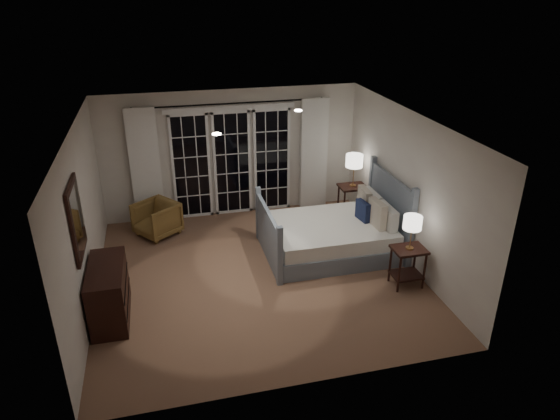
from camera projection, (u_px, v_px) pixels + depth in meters
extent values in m
plane|color=#855E48|center=(259.00, 274.00, 8.07)|extent=(5.00, 5.00, 0.00)
plane|color=white|center=(255.00, 123.00, 7.03)|extent=(5.00, 5.00, 0.00)
cube|color=silver|center=(83.00, 221.00, 7.01)|extent=(0.02, 5.00, 2.50)
cube|color=silver|center=(408.00, 189.00, 8.10)|extent=(0.02, 5.00, 2.50)
cube|color=silver|center=(232.00, 153.00, 9.76)|extent=(5.00, 0.02, 2.50)
cube|color=silver|center=(304.00, 296.00, 5.35)|extent=(5.00, 0.02, 2.50)
cube|color=black|center=(191.00, 167.00, 9.64)|extent=(0.66, 0.02, 2.02)
cube|color=black|center=(232.00, 164.00, 9.81)|extent=(0.66, 0.02, 2.02)
cube|color=black|center=(272.00, 160.00, 9.99)|extent=(0.66, 0.02, 2.02)
cube|color=white|center=(230.00, 108.00, 9.34)|extent=(2.50, 0.04, 0.10)
cylinder|color=black|center=(230.00, 104.00, 9.25)|extent=(3.50, 0.03, 0.03)
cube|color=white|center=(146.00, 167.00, 9.33)|extent=(0.55, 0.10, 2.25)
cube|color=white|center=(314.00, 154.00, 10.05)|extent=(0.55, 0.10, 2.25)
cylinder|color=white|center=(298.00, 111.00, 7.74)|extent=(0.12, 0.12, 0.01)
cylinder|color=white|center=(217.00, 134.00, 6.55)|extent=(0.12, 0.12, 0.01)
cube|color=slate|center=(329.00, 244.00, 8.69)|extent=(2.05, 1.60, 0.30)
cube|color=silver|center=(330.00, 230.00, 8.58)|extent=(1.99, 1.54, 0.25)
cube|color=slate|center=(389.00, 212.00, 8.72)|extent=(0.06, 1.60, 1.30)
cube|color=slate|center=(268.00, 236.00, 8.33)|extent=(0.06, 1.60, 0.90)
cube|color=silver|center=(387.00, 216.00, 8.36)|extent=(0.14, 0.60, 0.36)
cube|color=silver|center=(372.00, 201.00, 8.92)|extent=(0.14, 0.60, 0.36)
cube|color=beige|center=(377.00, 214.00, 8.34)|extent=(0.16, 0.46, 0.45)
cube|color=beige|center=(364.00, 201.00, 8.83)|extent=(0.16, 0.46, 0.45)
cube|color=#141C39|center=(363.00, 211.00, 8.58)|extent=(0.15, 0.35, 0.34)
cube|color=black|center=(409.00, 250.00, 7.54)|extent=(0.49, 0.40, 0.04)
cube|color=black|center=(406.00, 275.00, 7.73)|extent=(0.45, 0.36, 0.03)
cylinder|color=black|center=(399.00, 275.00, 7.49)|extent=(0.04, 0.04, 0.61)
cylinder|color=black|center=(424.00, 271.00, 7.58)|extent=(0.04, 0.04, 0.61)
cylinder|color=black|center=(390.00, 264.00, 7.77)|extent=(0.04, 0.04, 0.61)
cylinder|color=black|center=(414.00, 261.00, 7.86)|extent=(0.04, 0.04, 0.61)
cube|color=black|center=(353.00, 187.00, 9.74)|extent=(0.52, 0.42, 0.04)
cube|color=black|center=(351.00, 209.00, 9.94)|extent=(0.48, 0.38, 0.03)
cylinder|color=black|center=(344.00, 207.00, 9.69)|extent=(0.04, 0.04, 0.65)
cylinder|color=black|center=(365.00, 205.00, 9.78)|extent=(0.04, 0.04, 0.65)
cylinder|color=black|center=(338.00, 200.00, 9.98)|extent=(0.04, 0.04, 0.65)
cylinder|color=black|center=(359.00, 198.00, 10.08)|extent=(0.04, 0.04, 0.65)
cylinder|color=#B58448|center=(409.00, 248.00, 7.53)|extent=(0.12, 0.12, 0.02)
cylinder|color=#B58448|center=(411.00, 238.00, 7.46)|extent=(0.02, 0.02, 0.31)
cylinder|color=white|center=(413.00, 223.00, 7.35)|extent=(0.28, 0.28, 0.20)
cylinder|color=#B58448|center=(353.00, 185.00, 9.73)|extent=(0.12, 0.12, 0.02)
cylinder|color=#B58448|center=(353.00, 176.00, 9.65)|extent=(0.02, 0.02, 0.37)
cylinder|color=white|center=(354.00, 161.00, 9.52)|extent=(0.33, 0.33, 0.24)
imported|color=brown|center=(157.00, 219.00, 9.21)|extent=(0.97, 0.97, 0.64)
cube|color=black|center=(109.00, 293.00, 6.89)|extent=(0.47, 1.14, 0.81)
cube|color=black|center=(128.00, 298.00, 7.00)|extent=(0.01, 1.12, 0.01)
cube|color=black|center=(126.00, 282.00, 6.88)|extent=(0.01, 1.12, 0.01)
cube|color=black|center=(76.00, 220.00, 6.35)|extent=(0.04, 0.85, 1.00)
cube|color=white|center=(78.00, 220.00, 6.36)|extent=(0.01, 0.73, 0.88)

